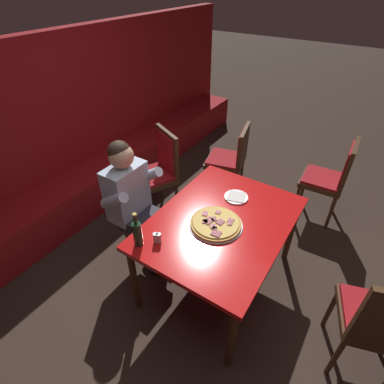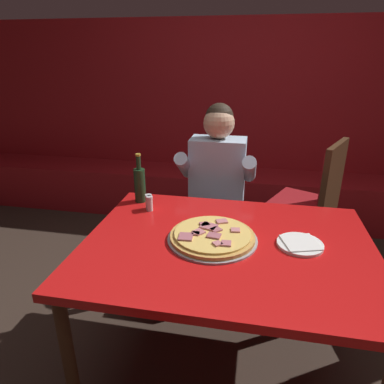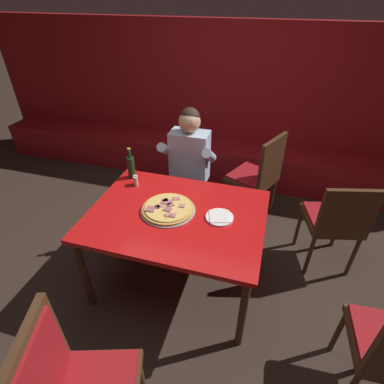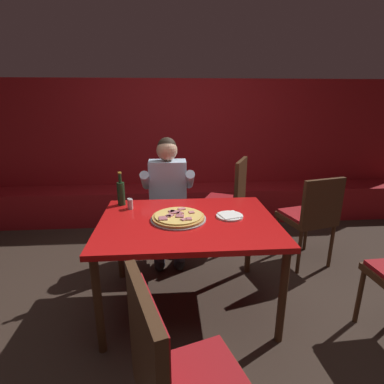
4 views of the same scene
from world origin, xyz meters
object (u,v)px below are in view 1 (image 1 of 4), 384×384
Objects in this scene: plate_white_paper at (236,197)px; dining_chair_far_left at (382,322)px; shaker_red_pepper_flakes at (156,238)px; dining_chair_near_right at (332,176)px; pizza at (216,223)px; dining_chair_near_left at (232,157)px; main_dining_table at (221,227)px; beer_bottle at (137,233)px; shaker_black_pepper at (159,239)px; diner_seated_blue_shirt at (135,201)px; dining_chair_far_right at (159,168)px.

dining_chair_far_left reaches higher than plate_white_paper.
shaker_red_pepper_flakes is 2.14m from dining_chair_near_right.
dining_chair_near_left reaches higher than pizza.
dining_chair_near_left is at bearing 21.53° from pizza.
dining_chair_near_right is at bearing -21.22° from main_dining_table.
main_dining_table is 0.34m from plate_white_paper.
beer_bottle is (-0.89, 0.35, 0.10)m from plate_white_paper.
dining_chair_near_right is (0.22, -1.11, 0.01)m from dining_chair_near_left.
dining_chair_near_left is (1.81, 0.15, -0.30)m from beer_bottle.
main_dining_table is at bearing -30.35° from shaker_black_pepper.
dining_chair_near_right is at bearing -20.71° from pizza.
main_dining_table is 0.57m from shaker_red_pepper_flakes.
plate_white_paper is (0.40, 0.02, -0.01)m from pizza.
shaker_red_pepper_flakes is at bearing 148.32° from main_dining_table.
dining_chair_near_left is 0.91× the size of dining_chair_far_left.
shaker_red_pepper_flakes is 0.09× the size of dining_chair_near_right.
plate_white_paper is at bearing 6.24° from main_dining_table.
pizza is 0.40m from plate_white_paper.
pizza is 2.03× the size of plate_white_paper.
pizza is 0.45× the size of dining_chair_near_left.
shaker_red_pepper_flakes is at bearing -49.31° from beer_bottle.
shaker_red_pepper_flakes is at bearing 118.02° from shaker_black_pepper.
shaker_black_pepper is 1.75m from dining_chair_near_left.
dining_chair_near_left reaches higher than plate_white_paper.
shaker_red_pepper_flakes is 0.60m from diner_seated_blue_shirt.
shaker_red_pepper_flakes reaches higher than main_dining_table.
main_dining_table is 1.33× the size of dining_chair_far_right.
shaker_black_pepper and shaker_red_pepper_flakes have the same top height.
diner_seated_blue_shirt is 0.76m from dining_chair_far_right.
pizza is 1.25m from dining_chair_far_left.
beer_bottle is 0.29× the size of dining_chair_far_right.
pizza is 4.95× the size of shaker_red_pepper_flakes.
dining_chair_near_right is (1.14, -0.61, -0.19)m from plate_white_paper.
dining_chair_far_right reaches higher than main_dining_table.
dining_chair_far_left reaches higher than shaker_black_pepper.
dining_chair_far_left is 1.02× the size of dining_chair_far_right.
shaker_red_pepper_flakes is 0.09× the size of dining_chair_near_left.
beer_bottle is (-0.48, 0.37, 0.09)m from pizza.
dining_chair_near_left is at bearing 4.69° from beer_bottle.
plate_white_paper is at bearing 70.55° from dining_chair_far_left.
beer_bottle is 1.70m from dining_chair_far_left.
diner_seated_blue_shirt reaches higher than shaker_black_pepper.
diner_seated_blue_shirt reaches higher than pizza.
dining_chair_near_right is (1.94, -0.86, -0.22)m from shaker_red_pepper_flakes.
shaker_black_pepper is 0.09× the size of dining_chair_far_right.
shaker_red_pepper_flakes is at bearing 156.05° from dining_chair_near_right.
dining_chair_near_left is at bearing 8.78° from shaker_black_pepper.
beer_bottle is at bearing 158.34° from plate_white_paper.
dining_chair_far_left reaches higher than dining_chair_far_right.
dining_chair_far_right reaches higher than dining_chair_near_left.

